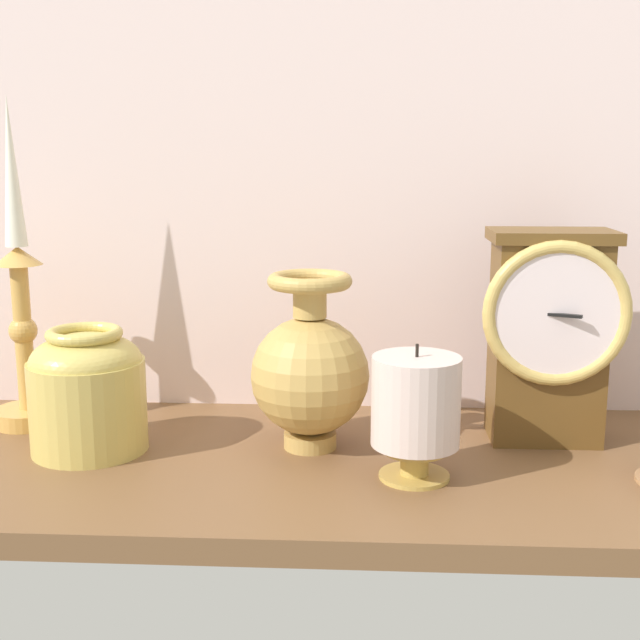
{
  "coord_description": "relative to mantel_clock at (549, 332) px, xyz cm",
  "views": [
    {
      "loc": [
        4.85,
        -78.51,
        30.01
      ],
      "look_at": [
        0.49,
        0.0,
        14.0
      ],
      "focal_mm": 46.96,
      "sensor_mm": 36.0,
      "label": 1
    }
  ],
  "objects": [
    {
      "name": "ground_plane",
      "position": [
        -23.65,
        -6.5,
        -12.89
      ],
      "size": [
        100.0,
        36.0,
        2.4
      ],
      "primitive_type": "cube",
      "color": "brown"
    },
    {
      "name": "back_wall",
      "position": [
        -23.65,
        12.0,
        20.81
      ],
      "size": [
        120.0,
        2.0,
        65.0
      ],
      "primitive_type": "cube",
      "color": "silver",
      "rests_on": "ground_plane"
    },
    {
      "name": "mantel_clock",
      "position": [
        0.0,
        0.0,
        0.0
      ],
      "size": [
        14.62,
        9.4,
        22.11
      ],
      "color": "brown",
      "rests_on": "ground_plane"
    },
    {
      "name": "candlestick_tall_left",
      "position": [
        -56.2,
        2.34,
        1.8
      ],
      "size": [
        7.52,
        7.52,
        35.74
      ],
      "color": "gold",
      "rests_on": "ground_plane"
    },
    {
      "name": "brass_vase_bulbous",
      "position": [
        -24.35,
        -3.44,
        -3.52
      ],
      "size": [
        12.04,
        12.04,
        18.07
      ],
      "color": "tan",
      "rests_on": "ground_plane"
    },
    {
      "name": "brass_vase_jar",
      "position": [
        -46.69,
        -5.44,
        -5.2
      ],
      "size": [
        11.66,
        11.66,
        12.69
      ],
      "color": "tan",
      "rests_on": "ground_plane"
    },
    {
      "name": "pillar_candle_front",
      "position": [
        -14.1,
        -11.09,
        -4.96
      ],
      "size": [
        8.21,
        8.21,
        12.82
      ],
      "color": "tan",
      "rests_on": "ground_plane"
    }
  ]
}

